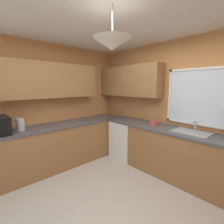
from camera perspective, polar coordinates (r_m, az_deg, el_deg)
The scene contains 8 objects.
ground_plane at distance 2.55m, azimuth 0.09°, elevation -32.30°, with size 9.05×9.05×0.00m, color #B7B2A8.
room_shell at distance 2.53m, azimuth 1.76°, elevation 10.68°, with size 4.23×3.72×2.63m.
counter_run_left at distance 3.62m, azimuth -19.39°, elevation -11.30°, with size 0.65×3.33×0.91m.
counter_run_back at distance 3.27m, azimuth 22.99°, elevation -13.77°, with size 3.32×0.65×0.91m.
dishwasher at distance 3.92m, azimuth 5.06°, elevation -9.60°, with size 0.60×0.60×0.86m, color white.
kettle at distance 3.27m, azimuth -29.64°, elevation -3.85°, with size 0.13×0.13×0.23m, color #B7B7BC.
sink_assembly at distance 3.08m, azimuth 26.28°, elevation -6.34°, with size 0.58×0.40×0.19m.
bowl at distance 3.38m, azimuth 14.71°, elevation -3.77°, with size 0.19×0.19×0.09m, color #B74C42.
Camera 1 is at (1.40, -1.30, 1.69)m, focal length 25.89 mm.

